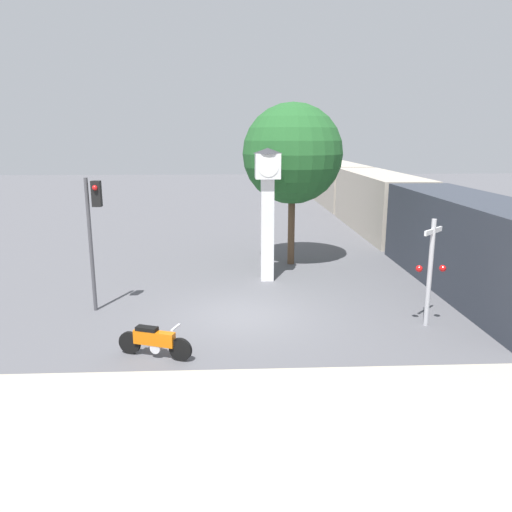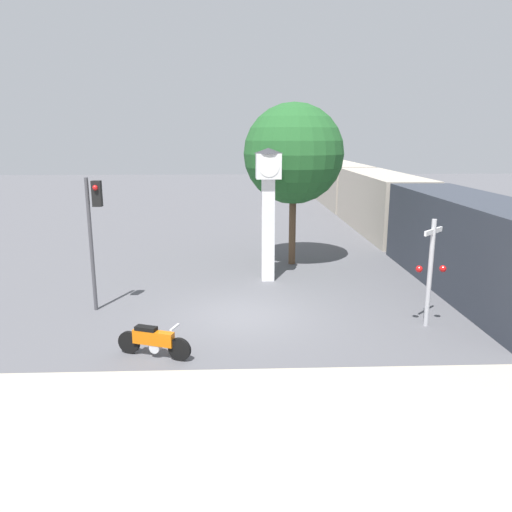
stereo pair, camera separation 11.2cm
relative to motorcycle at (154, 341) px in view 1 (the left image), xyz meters
name	(u,v)px [view 1 (the left image)]	position (x,y,z in m)	size (l,w,h in m)	color
ground_plane	(244,316)	(2.37, 2.93, -0.44)	(120.00, 120.00, 0.00)	#56565B
sidewalk_strip	(254,447)	(2.37, -4.00, -0.39)	(36.00, 6.00, 0.10)	#B2A893
motorcycle	(154,341)	(0.00, 0.00, 0.00)	(1.96, 0.82, 0.91)	black
clock_tower	(267,195)	(3.37, 6.95, 2.92)	(1.12, 1.12, 5.11)	white
freight_train	(378,202)	(10.72, 17.28, 1.26)	(2.80, 35.10, 3.40)	#333842
traffic_light	(93,221)	(-2.32, 3.68, 2.52)	(0.50, 0.35, 4.30)	#47474C
railroad_crossing_signal	(430,268)	(7.80, 1.86, 1.34)	(0.90, 0.82, 3.23)	#B7B7BC
street_tree	(293,154)	(4.60, 9.47, 4.36)	(4.24, 4.24, 6.93)	brown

